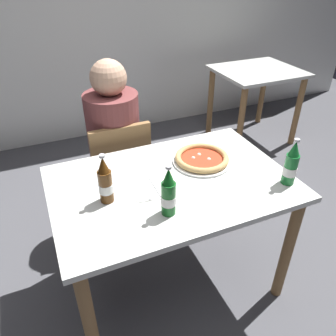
% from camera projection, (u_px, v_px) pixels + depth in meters
% --- Properties ---
extents(ground_plane, '(8.00, 8.00, 0.00)m').
position_uv_depth(ground_plane, '(171.00, 278.00, 2.08)').
color(ground_plane, '#4C4C51').
extents(back_wall_tiled, '(7.00, 0.10, 2.60)m').
position_uv_depth(back_wall_tiled, '(76.00, 6.00, 3.06)').
color(back_wall_tiled, white).
rests_on(back_wall_tiled, ground_plane).
extents(dining_table_main, '(1.20, 0.80, 0.75)m').
position_uv_depth(dining_table_main, '(172.00, 199.00, 1.73)').
color(dining_table_main, silver).
rests_on(dining_table_main, ground_plane).
extents(chair_behind_table, '(0.40, 0.40, 0.85)m').
position_uv_depth(chair_behind_table, '(119.00, 170.00, 2.25)').
color(chair_behind_table, olive).
rests_on(chair_behind_table, ground_plane).
extents(diner_seated, '(0.34, 0.34, 1.21)m').
position_uv_depth(diner_seated, '(116.00, 153.00, 2.23)').
color(diner_seated, '#2D3342').
rests_on(diner_seated, ground_plane).
extents(dining_table_background, '(0.80, 0.70, 0.75)m').
position_uv_depth(dining_table_background, '(256.00, 85.00, 3.34)').
color(dining_table_background, silver).
rests_on(dining_table_background, ground_plane).
extents(pizza_margherita_near, '(0.32, 0.32, 0.04)m').
position_uv_depth(pizza_margherita_near, '(202.00, 159.00, 1.81)').
color(pizza_margherita_near, white).
rests_on(pizza_margherita_near, dining_table_main).
extents(beer_bottle_left, '(0.07, 0.07, 0.25)m').
position_uv_depth(beer_bottle_left, '(291.00, 165.00, 1.61)').
color(beer_bottle_left, '#196B2D').
rests_on(beer_bottle_left, dining_table_main).
extents(beer_bottle_center, '(0.07, 0.07, 0.25)m').
position_uv_depth(beer_bottle_center, '(168.00, 194.00, 1.41)').
color(beer_bottle_center, '#14591E').
rests_on(beer_bottle_center, dining_table_main).
extents(beer_bottle_right, '(0.07, 0.07, 0.25)m').
position_uv_depth(beer_bottle_right, '(105.00, 182.00, 1.49)').
color(beer_bottle_right, '#512D0F').
rests_on(beer_bottle_right, dining_table_main).
extents(napkin_with_cutlery, '(0.21, 0.21, 0.01)m').
position_uv_depth(napkin_with_cutlery, '(152.00, 189.00, 1.61)').
color(napkin_with_cutlery, white).
rests_on(napkin_with_cutlery, dining_table_main).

